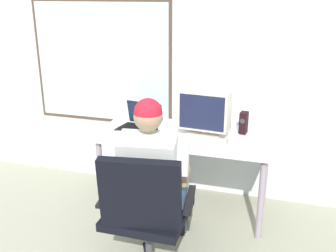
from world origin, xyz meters
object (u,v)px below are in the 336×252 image
desk (185,141)px  crt_monitor (205,111)px  wine_glass (163,127)px  office_chair (145,208)px  coffee_mug (233,140)px  person_seated (153,175)px  desk_speaker (244,123)px  laptop (141,122)px

desk → crt_monitor: crt_monitor is taller
crt_monitor → wine_glass: bearing=-152.9°
crt_monitor → wine_glass: size_ratio=3.07×
office_chair → wine_glass: (-0.13, 0.82, 0.28)m
desk → office_chair: office_chair is taller
desk → coffee_mug: (0.44, -0.18, 0.12)m
person_seated → crt_monitor: person_seated is taller
desk → wine_glass: size_ratio=10.65×
desk → desk_speaker: bearing=16.9°
desk_speaker → coffee_mug: 0.33m
desk → wine_glass: (-0.16, -0.16, 0.17)m
crt_monitor → person_seated: bearing=-107.0°
person_seated → coffee_mug: bearing=47.8°
crt_monitor → laptop: 0.60m
laptop → wine_glass: size_ratio=2.75×
office_chair → wine_glass: 0.88m
wine_glass → laptop: bearing=144.7°
crt_monitor → desk_speaker: size_ratio=2.29×
laptop → desk_speaker: 0.91m
crt_monitor → desk_speaker: 0.37m
person_seated → desk_speaker: size_ratio=6.60×
office_chair → person_seated: person_seated is taller
person_seated → laptop: size_ratio=3.21×
coffee_mug → person_seated: bearing=-132.2°
laptop → coffee_mug: (0.86, -0.20, -0.01)m
person_seated → wine_glass: person_seated is taller
office_chair → desk_speaker: size_ratio=5.04×
crt_monitor → desk_speaker: (0.32, 0.15, -0.12)m
desk → crt_monitor: (0.16, 0.00, 0.29)m
desk → person_seated: person_seated is taller
desk_speaker → coffee_mug: size_ratio=1.91×
person_seated → laptop: person_seated is taller
office_chair → desk_speaker: 1.27m
wine_glass → crt_monitor: bearing=27.1°
office_chair → desk: bearing=88.6°
office_chair → crt_monitor: (0.19, 0.99, 0.40)m
crt_monitor → desk_speaker: crt_monitor is taller
person_seated → crt_monitor: 0.81m
desk → office_chair: 0.99m
desk → desk_speaker: size_ratio=7.95×
person_seated → office_chair: bearing=-83.0°
coffee_mug → wine_glass: bearing=178.8°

